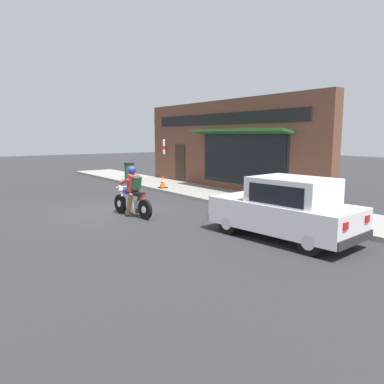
{
  "coord_description": "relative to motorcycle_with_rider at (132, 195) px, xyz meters",
  "views": [
    {
      "loc": [
        -5.36,
        -11.61,
        2.58
      ],
      "look_at": [
        1.07,
        -2.94,
        0.95
      ],
      "focal_mm": 35.0,
      "sensor_mm": 36.0,
      "label": 1
    }
  ],
  "objects": [
    {
      "name": "car_hatchback",
      "position": [
        1.8,
        -4.73,
        0.09
      ],
      "size": [
        1.97,
        3.91,
        1.57
      ],
      "color": "black",
      "rests_on": "ground"
    },
    {
      "name": "traffic_cone",
      "position": [
        3.76,
        4.15,
        -0.25
      ],
      "size": [
        0.36,
        0.36,
        0.6
      ],
      "color": "black",
      "rests_on": "sidewalk_curb"
    },
    {
      "name": "storefront_building",
      "position": [
        6.21,
        2.6,
        1.43
      ],
      "size": [
        1.25,
        11.78,
        4.2
      ],
      "color": "brown",
      "rests_on": "ground"
    },
    {
      "name": "ground_plane",
      "position": [
        -0.17,
        0.92,
        -0.68
      ],
      "size": [
        80.0,
        80.0,
        0.0
      ],
      "primitive_type": "plane",
      "color": "#2B2B2D"
    },
    {
      "name": "sidewalk_curb",
      "position": [
        4.68,
        3.92,
        -0.61
      ],
      "size": [
        2.6,
        22.0,
        0.14
      ],
      "primitive_type": "cube",
      "color": "gray",
      "rests_on": "ground"
    },
    {
      "name": "motorcycle_with_rider",
      "position": [
        0.0,
        0.0,
        0.0
      ],
      "size": [
        0.62,
        2.02,
        1.62
      ],
      "color": "black",
      "rests_on": "ground"
    },
    {
      "name": "trash_bin",
      "position": [
        3.82,
        7.66,
        -0.04
      ],
      "size": [
        0.56,
        0.56,
        0.98
      ],
      "color": "#23512D",
      "rests_on": "sidewalk_curb"
    }
  ]
}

